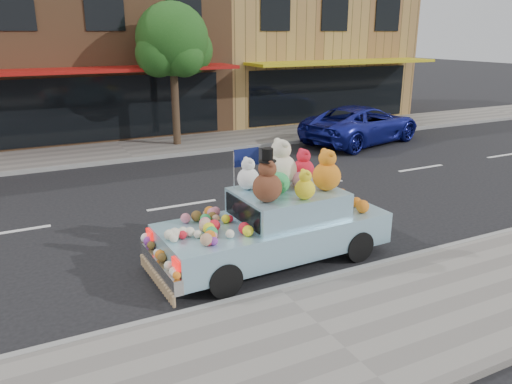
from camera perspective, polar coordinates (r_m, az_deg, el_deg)
ground at (r=12.70m, az=-8.44°, el=-1.52°), size 120.00×120.00×0.00m
near_sidewalk at (r=7.38m, az=8.52°, el=-16.20°), size 60.00×3.00×0.12m
far_sidewalk at (r=18.75m, az=-14.80°, el=4.59°), size 60.00×3.00×0.12m
near_kerb at (r=8.46m, az=2.61°, el=-11.21°), size 60.00×0.12×0.13m
far_kerb at (r=17.32m, az=-13.73°, el=3.62°), size 60.00×0.12×0.13m
storefront_mid at (r=23.69m, az=-18.48°, el=15.70°), size 10.00×9.80×7.30m
storefront_right at (r=27.10m, az=3.78°, el=16.69°), size 10.00×9.80×7.30m
street_tree at (r=18.86m, az=-9.49°, el=16.16°), size 3.00×2.70×5.22m
car_blue at (r=20.05m, az=12.00°, el=7.57°), size 5.69×3.69×1.46m
art_car at (r=9.34m, az=2.24°, el=-3.22°), size 4.55×1.92×2.30m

